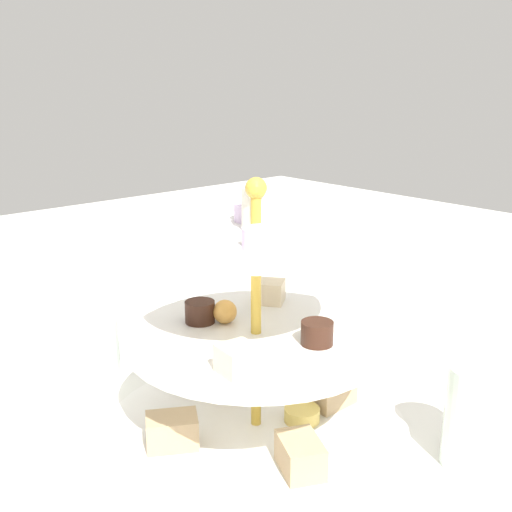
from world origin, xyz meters
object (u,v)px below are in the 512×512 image
(tiered_serving_stand, at_px, (256,359))
(water_glass_mid_back, at_px, (478,416))
(water_glass_tall_right, at_px, (89,331))
(butter_knife_left, at_px, (333,331))

(tiered_serving_stand, xyz_separation_m, water_glass_mid_back, (0.11, -0.18, -0.03))
(water_glass_tall_right, relative_size, water_glass_mid_back, 1.20)
(water_glass_tall_right, bearing_deg, water_glass_mid_back, -66.14)
(water_glass_mid_back, bearing_deg, butter_knife_left, 64.56)
(tiered_serving_stand, distance_m, water_glass_tall_right, 0.23)
(water_glass_tall_right, distance_m, butter_knife_left, 0.34)
(tiered_serving_stand, height_order, water_glass_tall_right, tiered_serving_stand)
(water_glass_mid_back, bearing_deg, water_glass_tall_right, 113.86)
(water_glass_tall_right, height_order, water_glass_mid_back, water_glass_tall_right)
(butter_knife_left, bearing_deg, water_glass_mid_back, 135.26)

